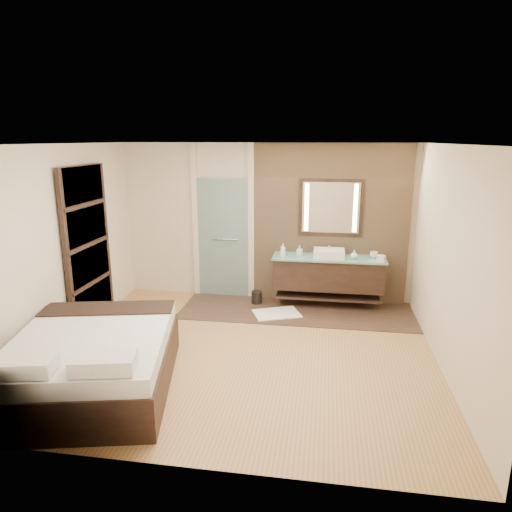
% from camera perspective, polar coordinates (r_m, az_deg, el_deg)
% --- Properties ---
extents(floor, '(5.00, 5.00, 0.00)m').
position_cam_1_polar(floor, '(6.22, -1.64, -11.89)').
color(floor, '#A46C45').
rests_on(floor, ground).
extents(tile_strip, '(3.80, 1.30, 0.01)m').
position_cam_1_polar(tile_strip, '(7.61, 5.05, -6.83)').
color(tile_strip, '#33221C').
rests_on(tile_strip, floor).
extents(stone_wall, '(2.60, 0.08, 2.70)m').
position_cam_1_polar(stone_wall, '(7.82, 9.24, 3.87)').
color(stone_wall, '#9F7C5B').
rests_on(stone_wall, floor).
extents(vanity, '(1.85, 0.55, 0.88)m').
position_cam_1_polar(vanity, '(7.72, 9.01, -2.15)').
color(vanity, black).
rests_on(vanity, stone_wall).
extents(mirror_unit, '(1.06, 0.04, 0.96)m').
position_cam_1_polar(mirror_unit, '(7.72, 9.33, 5.99)').
color(mirror_unit, black).
rests_on(mirror_unit, stone_wall).
extents(frosted_door, '(1.10, 0.12, 2.70)m').
position_cam_1_polar(frosted_door, '(8.05, -4.11, 2.83)').
color(frosted_door, '#A4CFC9').
rests_on(frosted_door, floor).
extents(shoji_partition, '(0.06, 1.20, 2.40)m').
position_cam_1_polar(shoji_partition, '(7.17, -20.24, 1.05)').
color(shoji_partition, black).
rests_on(shoji_partition, floor).
extents(bed, '(2.10, 2.43, 0.81)m').
position_cam_1_polar(bed, '(5.57, -19.74, -12.27)').
color(bed, black).
rests_on(bed, floor).
extents(bath_mat, '(0.86, 0.74, 0.02)m').
position_cam_1_polar(bath_mat, '(7.44, 2.60, -7.19)').
color(bath_mat, white).
rests_on(bath_mat, floor).
extents(waste_bin, '(0.22, 0.22, 0.22)m').
position_cam_1_polar(waste_bin, '(7.88, 0.09, -5.19)').
color(waste_bin, black).
rests_on(waste_bin, floor).
extents(tissue_box, '(0.16, 0.16, 0.10)m').
position_cam_1_polar(tissue_box, '(7.51, 15.37, -0.30)').
color(tissue_box, silver).
rests_on(tissue_box, vanity).
extents(soap_bottle_a, '(0.10, 0.10, 0.22)m').
position_cam_1_polar(soap_bottle_a, '(7.56, 3.38, 0.75)').
color(soap_bottle_a, white).
rests_on(soap_bottle_a, vanity).
extents(soap_bottle_b, '(0.10, 0.10, 0.18)m').
position_cam_1_polar(soap_bottle_b, '(7.62, 5.47, 0.66)').
color(soap_bottle_b, '#B2B2B2').
rests_on(soap_bottle_b, vanity).
extents(soap_bottle_c, '(0.15, 0.15, 0.15)m').
position_cam_1_polar(soap_bottle_c, '(7.56, 12.16, 0.18)').
color(soap_bottle_c, silver).
rests_on(soap_bottle_c, vanity).
extents(cup, '(0.15, 0.15, 0.10)m').
position_cam_1_polar(cup, '(7.71, 14.53, 0.14)').
color(cup, white).
rests_on(cup, vanity).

